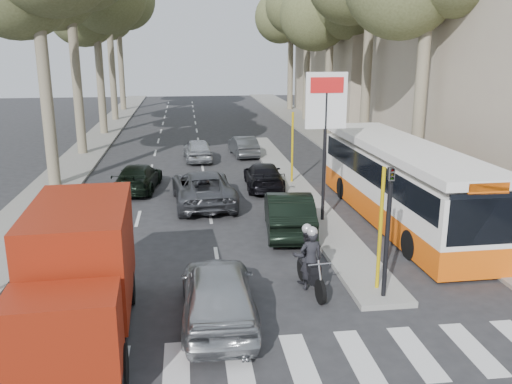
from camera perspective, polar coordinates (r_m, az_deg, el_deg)
The scene contains 22 objects.
ground at distance 15.48m, azimuth -0.29°, elevation -9.63°, with size 120.00×120.00×0.00m, color #28282B.
sidewalk_right at distance 40.80m, azimuth 7.40°, elevation 5.94°, with size 3.20×70.00×0.12m, color gray.
median_left at distance 42.90m, azimuth -15.81°, elevation 5.94°, with size 2.40×64.00×0.12m, color gray.
traffic_island at distance 26.23m, azimuth 3.77°, elevation 0.96°, with size 1.50×26.00×0.16m, color gray.
building_far at distance 50.97m, azimuth 12.89°, elevation 16.46°, with size 11.00×20.00×16.00m, color #B7A88E.
billboard at distance 19.79m, azimuth 7.31°, elevation 6.93°, with size 1.50×12.10×5.60m.
traffic_light_island at distance 13.99m, azimuth 13.81°, elevation -1.91°, with size 0.16×0.41×3.60m.
tree_l_e at distance 58.55m, azimuth -14.29°, elevation 18.83°, with size 7.40×7.20×14.49m.
tree_r_c at distance 41.60m, azimuth 8.06°, elevation 19.40°, with size 7.40×7.20×13.32m.
tree_r_e at distance 57.25m, azimuth 3.85°, elevation 18.99°, with size 7.40×7.20×14.10m.
silver_hatchback at distance 13.26m, azimuth -4.00°, elevation -10.51°, with size 1.77×4.41×1.50m, color #A9ADB1.
dark_hatchback at distance 19.37m, azimuth 3.45°, elevation -2.13°, with size 1.58×4.53×1.49m, color black.
queue_car_a at distance 22.88m, azimuth -5.61°, elevation 0.46°, with size 2.38×5.17×1.44m, color #494A50.
queue_car_b at distance 25.37m, azimuth 0.80°, elevation 1.72°, with size 1.69×4.15×1.21m, color black.
queue_car_c at distance 31.76m, azimuth -6.16°, elevation 4.45°, with size 1.54×3.82×1.30m, color #AEB2B6.
queue_car_d at distance 33.02m, azimuth -1.34°, elevation 4.87°, with size 1.29×3.69×1.22m, color #484B4F.
queue_car_e at distance 25.59m, azimuth -12.29°, elevation 1.51°, with size 1.72×4.23×1.23m, color black.
red_truck at distance 12.86m, azimuth -18.08°, elevation -8.03°, with size 2.39×5.72×3.00m.
city_bus at distance 21.04m, azimuth 14.98°, elevation 1.15°, with size 2.73×11.49×3.01m.
motorcycle at distance 14.99m, azimuth 5.56°, elevation -7.03°, with size 0.84×2.18×1.86m.
pedestrian_near at distance 23.99m, azimuth 22.11°, elevation 1.00°, with size 1.14×0.56×1.94m, color #3C334D.
pedestrian_far at distance 24.25m, azimuth 14.44°, elevation 1.42°, with size 1.06×0.47×1.63m, color brown.
Camera 1 is at (-1.74, -13.95, 6.48)m, focal length 38.00 mm.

